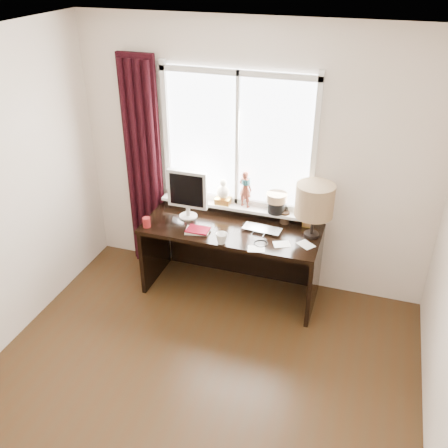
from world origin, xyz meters
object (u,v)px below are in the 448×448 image
(mug, at_px, (222,238))
(table_lamp, at_px, (315,201))
(laptop, at_px, (262,229))
(red_cup, at_px, (147,222))
(desk, at_px, (234,244))
(monitor, at_px, (187,192))

(mug, bearing_deg, table_lamp, 26.82)
(table_lamp, bearing_deg, laptop, -174.07)
(red_cup, bearing_deg, desk, 23.52)
(laptop, xyz_separation_m, monitor, (-0.77, 0.03, 0.26))
(desk, height_order, monitor, monitor)
(mug, xyz_separation_m, table_lamp, (0.75, 0.38, 0.31))
(laptop, height_order, monitor, monitor)
(red_cup, bearing_deg, mug, -4.47)
(red_cup, bearing_deg, monitor, 45.12)
(laptop, relative_size, desk, 0.21)
(desk, distance_m, table_lamp, 0.97)
(mug, relative_size, red_cup, 1.11)
(desk, xyz_separation_m, table_lamp, (0.75, -0.02, 0.61))
(laptop, bearing_deg, red_cup, -161.26)
(red_cup, distance_m, monitor, 0.49)
(mug, relative_size, desk, 0.06)
(monitor, bearing_deg, laptop, -2.51)
(laptop, relative_size, table_lamp, 0.70)
(desk, relative_size, monitor, 3.47)
(mug, xyz_separation_m, monitor, (-0.47, 0.37, 0.22))
(mug, height_order, monitor, monitor)
(laptop, distance_m, table_lamp, 0.57)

